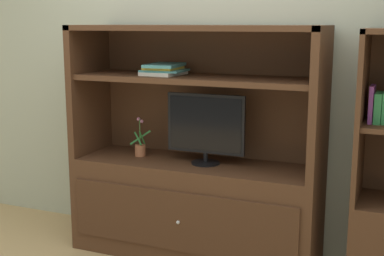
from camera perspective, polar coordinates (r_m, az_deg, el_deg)
The scene contains 5 objects.
painted_rear_wall at distance 3.89m, azimuth 2.31°, elevation 7.99°, with size 6.00×0.10×2.80m, color #ADB29E.
media_console at distance 3.73m, azimuth 0.34°, elevation -6.11°, with size 1.72×0.56×1.60m.
tv_monitor at distance 3.58m, azimuth 1.47°, elevation 0.14°, with size 0.55×0.19×0.48m.
potted_plant at distance 3.85m, azimuth -5.57°, elevation -2.12°, with size 0.14×0.09×0.28m.
magazine_stack at distance 3.66m, azimuth -3.02°, elevation 6.30°, with size 0.29×0.34×0.08m.
Camera 1 is at (1.36, -2.88, 1.62)m, focal length 49.81 mm.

